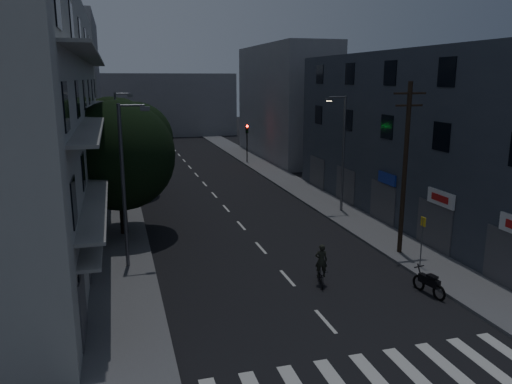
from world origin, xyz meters
TOP-DOWN VIEW (x-y plane):
  - ground at (0.00, 25.00)m, footprint 160.00×160.00m
  - sidewalk_left at (-7.50, 25.00)m, footprint 3.00×90.00m
  - sidewalk_right at (7.50, 25.00)m, footprint 3.00×90.00m
  - crosswalk at (-0.00, -2.00)m, footprint 10.90×3.00m
  - lane_markings at (0.00, 31.25)m, footprint 0.15×60.50m
  - building_left at (-11.98, 18.00)m, footprint 7.00×36.00m
  - building_right at (11.99, 14.00)m, footprint 6.19×28.00m
  - building_far_left at (-12.00, 48.00)m, footprint 6.00×20.00m
  - building_far_right at (12.00, 42.00)m, footprint 6.00×20.00m
  - building_far_end at (0.00, 70.00)m, footprint 24.00×8.00m
  - tree_near at (-7.23, 15.49)m, footprint 6.46×6.46m
  - tree_mid at (-7.17, 26.25)m, footprint 6.09×6.09m
  - tree_far at (-7.70, 35.21)m, footprint 6.04×6.04m
  - traffic_signal_far_right at (6.58, 38.86)m, footprint 0.28×0.37m
  - traffic_signal_far_left at (-6.65, 40.48)m, footprint 0.28×0.37m
  - street_lamp_left_near at (-7.14, 9.89)m, footprint 1.51×0.25m
  - street_lamp_right at (7.53, 16.80)m, footprint 1.51×0.25m
  - street_lamp_left_far at (-7.19, 28.76)m, footprint 1.51×0.25m
  - utility_pole at (6.90, 7.97)m, footprint 1.80×0.24m
  - bus_stop_sign at (6.75, 5.82)m, footprint 0.06×0.35m
  - motorcycle at (5.37, 3.10)m, footprint 0.61×1.93m
  - cyclist at (1.21, 5.34)m, footprint 0.91×1.63m

SIDE VIEW (x-z plane):
  - ground at x=0.00m, z-range 0.00..0.00m
  - crosswalk at x=0.00m, z-range 0.00..0.01m
  - lane_markings at x=0.00m, z-range 0.00..0.01m
  - sidewalk_left at x=-7.50m, z-range 0.00..0.15m
  - sidewalk_right at x=7.50m, z-range 0.00..0.15m
  - motorcycle at x=5.37m, z-range -0.13..1.11m
  - cyclist at x=1.21m, z-range -0.32..1.64m
  - bus_stop_sign at x=6.75m, z-range 0.63..3.15m
  - traffic_signal_far_right at x=6.58m, z-range 1.05..5.15m
  - traffic_signal_far_left at x=-6.65m, z-range 1.05..5.15m
  - street_lamp_left_near at x=-7.14m, z-range 0.60..8.60m
  - street_lamp_right at x=7.53m, z-range 0.60..8.60m
  - street_lamp_left_far at x=-7.19m, z-range 0.60..8.60m
  - tree_far at x=-7.70m, z-range 1.10..8.56m
  - tree_mid at x=-7.17m, z-range 1.09..8.58m
  - utility_pole at x=6.90m, z-range 0.37..9.37m
  - building_far_end at x=0.00m, z-range 0.00..10.00m
  - tree_near at x=-7.23m, z-range 1.15..9.12m
  - building_right at x=11.99m, z-range 0.00..11.00m
  - building_far_right at x=12.00m, z-range 0.00..13.00m
  - building_left at x=-11.98m, z-range -0.01..13.99m
  - building_far_left at x=-12.00m, z-range 0.00..16.00m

